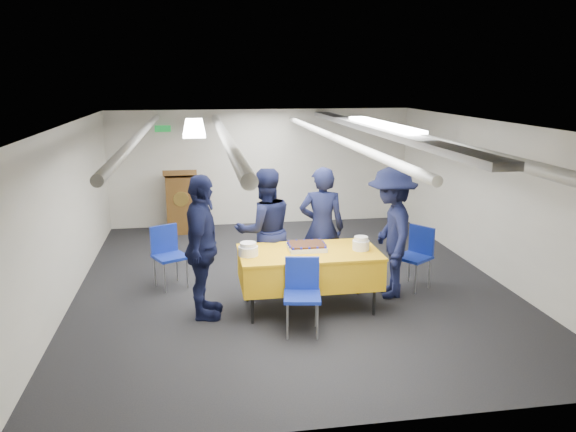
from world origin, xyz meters
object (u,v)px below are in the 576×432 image
at_px(chair_near, 302,287).
at_px(sailor_a, 322,228).
at_px(podium, 181,201).
at_px(sailor_d, 391,233).
at_px(chair_right, 417,251).
at_px(sheet_cake, 307,246).
at_px(sailor_c, 202,248).
at_px(chair_left, 167,250).
at_px(sailor_b, 265,230).
at_px(serving_table, 309,267).

height_order(chair_near, sailor_a, sailor_a).
xyz_separation_m(podium, sailor_d, (2.85, -3.72, 0.27)).
height_order(chair_right, sailor_a, sailor_a).
xyz_separation_m(sheet_cake, chair_right, (1.67, 0.45, -0.28)).
bearing_deg(chair_near, sailor_c, 152.99).
relative_size(chair_right, chair_left, 1.00).
distance_m(sheet_cake, sailor_c, 1.33).
height_order(chair_near, chair_left, same).
bearing_deg(sailor_d, sailor_c, -73.32).
bearing_deg(chair_near, sheet_cake, 74.80).
relative_size(sheet_cake, chair_right, 0.56).
xyz_separation_m(sailor_a, sailor_c, (-1.66, -0.77, 0.03)).
xyz_separation_m(chair_left, sailor_b, (1.34, -0.40, 0.33)).
xyz_separation_m(sheet_cake, chair_left, (-1.80, 1.06, -0.28)).
xyz_separation_m(sheet_cake, sailor_d, (1.19, 0.20, 0.07)).
height_order(sheet_cake, sailor_c, sailor_c).
bearing_deg(sailor_b, serving_table, 112.36).
bearing_deg(sheet_cake, chair_near, -105.20).
distance_m(sailor_a, sailor_c, 1.83).
xyz_separation_m(chair_left, sailor_a, (2.14, -0.40, 0.33)).
relative_size(podium, chair_right, 1.44).
distance_m(sheet_cake, sailor_b, 0.80).
distance_m(chair_near, sailor_d, 1.68).
xyz_separation_m(chair_right, sailor_a, (-1.33, 0.21, 0.33)).
relative_size(podium, sailor_d, 0.71).
xyz_separation_m(serving_table, sheet_cake, (-0.02, 0.07, 0.25)).
height_order(serving_table, sailor_a, sailor_a).
bearing_deg(sailor_d, sailor_b, -96.15).
height_order(sailor_a, sailor_c, sailor_c).
distance_m(chair_right, sailor_b, 2.17).
xyz_separation_m(podium, chair_near, (1.47, -4.62, -0.08)).
xyz_separation_m(chair_right, sailor_b, (-2.13, 0.22, 0.33)).
bearing_deg(podium, sailor_a, -58.52).
xyz_separation_m(podium, sailor_b, (1.20, -3.26, 0.25)).
bearing_deg(serving_table, podium, 112.73).
height_order(sailor_a, sailor_d, sailor_d).
xyz_separation_m(serving_table, sailor_b, (-0.47, 0.73, 0.30)).
bearing_deg(sailor_a, chair_near, 80.62).
xyz_separation_m(serving_table, chair_near, (-0.20, -0.62, -0.03)).
distance_m(sheet_cake, sailor_a, 0.74).
relative_size(chair_left, sailor_c, 0.48).
bearing_deg(chair_right, sailor_c, -169.36).
bearing_deg(sailor_c, chair_right, -71.51).
height_order(podium, chair_left, podium).
xyz_separation_m(sailor_c, sailor_d, (2.51, 0.32, -0.01)).
bearing_deg(sailor_b, chair_right, 163.89).
bearing_deg(sailor_d, sailor_a, -108.68).
distance_m(chair_left, sailor_c, 1.32).
distance_m(chair_right, sailor_c, 3.07).
bearing_deg(chair_right, chair_left, 170.03).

